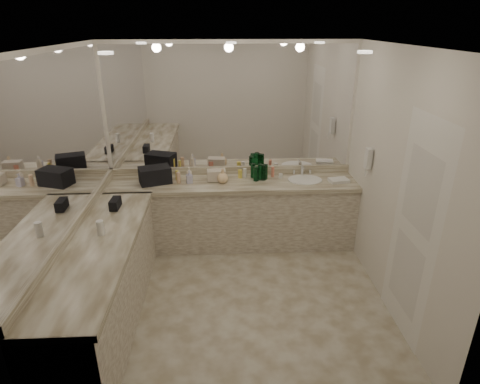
{
  "coord_description": "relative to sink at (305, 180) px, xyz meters",
  "views": [
    {
      "loc": [
        -0.14,
        -3.59,
        2.79
      ],
      "look_at": [
        0.07,
        0.4,
        1.09
      ],
      "focal_mm": 30.0,
      "sensor_mm": 36.0,
      "label": 1
    }
  ],
  "objects": [
    {
      "name": "floor",
      "position": [
        -0.95,
        -1.2,
        -0.9
      ],
      "size": [
        3.2,
        3.2,
        0.0
      ],
      "primitive_type": "plane",
      "color": "beige",
      "rests_on": "ground"
    },
    {
      "name": "ceiling",
      "position": [
        -0.95,
        -1.2,
        1.71
      ],
      "size": [
        3.2,
        3.2,
        0.0
      ],
      "primitive_type": "plane",
      "color": "white",
      "rests_on": "floor"
    },
    {
      "name": "wall_back",
      "position": [
        -0.95,
        0.3,
        0.41
      ],
      "size": [
        3.2,
        0.02,
        2.6
      ],
      "primitive_type": "cube",
      "color": "silver",
      "rests_on": "floor"
    },
    {
      "name": "wall_left",
      "position": [
        -2.55,
        -1.2,
        0.41
      ],
      "size": [
        0.02,
        3.0,
        2.6
      ],
      "primitive_type": "cube",
      "color": "silver",
      "rests_on": "floor"
    },
    {
      "name": "wall_right",
      "position": [
        0.65,
        -1.2,
        0.41
      ],
      "size": [
        0.02,
        3.0,
        2.6
      ],
      "primitive_type": "cube",
      "color": "silver",
      "rests_on": "floor"
    },
    {
      "name": "vanity_back_base",
      "position": [
        -0.95,
        0.0,
        -0.48
      ],
      "size": [
        3.2,
        0.6,
        0.84
      ],
      "primitive_type": "cube",
      "color": "beige",
      "rests_on": "floor"
    },
    {
      "name": "vanity_back_top",
      "position": [
        -0.95,
        -0.01,
        -0.03
      ],
      "size": [
        3.2,
        0.64,
        0.06
      ],
      "primitive_type": "cube",
      "color": "beige",
      "rests_on": "vanity_back_base"
    },
    {
      "name": "vanity_left_base",
      "position": [
        -2.25,
        -1.5,
        -0.48
      ],
      "size": [
        0.6,
        2.4,
        0.84
      ],
      "primitive_type": "cube",
      "color": "beige",
      "rests_on": "floor"
    },
    {
      "name": "vanity_left_top",
      "position": [
        -2.24,
        -1.5,
        -0.03
      ],
      "size": [
        0.64,
        2.42,
        0.06
      ],
      "primitive_type": "cube",
      "color": "beige",
      "rests_on": "vanity_left_base"
    },
    {
      "name": "backsplash_back",
      "position": [
        -0.95,
        0.28,
        0.05
      ],
      "size": [
        3.2,
        0.04,
        0.1
      ],
      "primitive_type": "cube",
      "color": "beige",
      "rests_on": "vanity_back_top"
    },
    {
      "name": "backsplash_left",
      "position": [
        -2.53,
        -1.2,
        0.05
      ],
      "size": [
        0.04,
        3.0,
        0.1
      ],
      "primitive_type": "cube",
      "color": "beige",
      "rests_on": "vanity_left_top"
    },
    {
      "name": "mirror_back",
      "position": [
        -0.95,
        0.29,
        0.88
      ],
      "size": [
        3.12,
        0.01,
        1.55
      ],
      "primitive_type": "cube",
      "color": "white",
      "rests_on": "wall_back"
    },
    {
      "name": "mirror_left",
      "position": [
        -2.54,
        -1.2,
        0.88
      ],
      "size": [
        0.01,
        2.92,
        1.55
      ],
      "primitive_type": "cube",
      "color": "white",
      "rests_on": "wall_left"
    },
    {
      "name": "sink",
      "position": [
        0.0,
        0.0,
        0.0
      ],
      "size": [
        0.44,
        0.44,
        0.03
      ],
      "primitive_type": "cylinder",
      "color": "white",
      "rests_on": "vanity_back_top"
    },
    {
      "name": "faucet",
      "position": [
        0.0,
        0.21,
        0.07
      ],
      "size": [
        0.24,
        0.16,
        0.14
      ],
      "primitive_type": "cube",
      "color": "silver",
      "rests_on": "vanity_back_top"
    },
    {
      "name": "wall_phone",
      "position": [
        0.61,
        -0.5,
        0.46
      ],
      "size": [
        0.06,
        0.1,
        0.24
      ],
      "primitive_type": "cube",
      "color": "white",
      "rests_on": "wall_right"
    },
    {
      "name": "door",
      "position": [
        0.64,
        -1.7,
        0.16
      ],
      "size": [
        0.02,
        0.82,
        2.1
      ],
      "primitive_type": "cube",
      "color": "white",
      "rests_on": "wall_right"
    },
    {
      "name": "black_toiletry_bag",
      "position": [
        -1.92,
        0.0,
        0.11
      ],
      "size": [
        0.44,
        0.36,
        0.22
      ],
      "primitive_type": "cube",
      "rotation": [
        0.0,
        0.0,
        0.34
      ],
      "color": "black",
      "rests_on": "vanity_back_top"
    },
    {
      "name": "black_bag_spill",
      "position": [
        -2.25,
        -0.74,
        0.06
      ],
      "size": [
        0.1,
        0.2,
        0.11
      ],
      "primitive_type": "cube",
      "rotation": [
        0.0,
        0.0,
        -0.03
      ],
      "color": "black",
      "rests_on": "vanity_left_top"
    },
    {
      "name": "cream_cosmetic_case",
      "position": [
        -1.15,
        0.04,
        0.07
      ],
      "size": [
        0.24,
        0.16,
        0.14
      ],
      "primitive_type": "cube",
      "rotation": [
        0.0,
        0.0,
        0.07
      ],
      "color": "beige",
      "rests_on": "vanity_back_top"
    },
    {
      "name": "hand_towel",
      "position": [
        0.42,
        -0.08,
        0.03
      ],
      "size": [
        0.26,
        0.2,
        0.04
      ],
      "primitive_type": "cube",
      "rotation": [
        0.0,
        0.0,
        0.18
      ],
      "color": "white",
      "rests_on": "vanity_back_top"
    },
    {
      "name": "lotion_left",
      "position": [
        -2.25,
        -1.34,
        0.09
      ],
      "size": [
        0.07,
        0.07,
        0.16
      ],
      "primitive_type": "cylinder",
      "color": "white",
      "rests_on": "vanity_left_top"
    },
    {
      "name": "soap_bottle_a",
      "position": [
        -1.49,
        0.01,
        0.1
      ],
      "size": [
        0.1,
        0.1,
        0.2
      ],
      "primitive_type": "imported",
      "rotation": [
        0.0,
        0.0,
        0.37
      ],
      "color": "white",
      "rests_on": "vanity_back_top"
    },
    {
      "name": "soap_bottle_b",
      "position": [
        -1.49,
        -0.03,
        0.09
      ],
      "size": [
        0.09,
        0.09,
        0.17
      ],
      "primitive_type": "imported",
      "rotation": [
        0.0,
        0.0,
        0.25
      ],
      "color": "silver",
      "rests_on": "vanity_back_top"
    },
    {
      "name": "soap_bottle_c",
      "position": [
        -1.07,
        -0.04,
        0.1
      ],
      "size": [
        0.16,
        0.16,
        0.19
      ],
      "primitive_type": "imported",
      "rotation": [
        0.0,
        0.0,
        -0.1
      ],
      "color": "beige",
      "rests_on": "vanity_back_top"
    },
    {
      "name": "green_bottle_0",
      "position": [
        -0.52,
        0.07,
        0.1
      ],
      "size": [
        0.07,
        0.07,
        0.2
      ],
      "primitive_type": "cylinder",
      "color": "#0C5525",
      "rests_on": "vanity_back_top"
    },
    {
      "name": "green_bottle_1",
      "position": [
        -0.58,
        0.04,
        0.11
      ],
      "size": [
        0.06,
        0.06,
        0.21
      ],
      "primitive_type": "cylinder",
      "color": "#0C5525",
      "rests_on": "vanity_back_top"
    },
    {
      "name": "green_bottle_2",
      "position": [
        -0.54,
        0.03,
        0.1
      ],
      "size": [
        0.07,
        0.07,
        0.19
      ],
      "primitive_type": "cylinder",
      "color": "#0C5525",
      "rests_on": "vanity_back_top"
    },
    {
      "name": "green_bottle_3",
      "position": [
        -0.67,
        0.13,
        0.1
      ],
      "size": [
        0.06,
        0.06,
        0.19
      ],
      "primitive_type": "cylinder",
      "color": "#0C5525",
      "rests_on": "vanity_back_top"
    },
    {
      "name": "green_bottle_4",
      "position": [
        -0.64,
        0.01,
        0.1
      ],
      "size": [
        0.07,
        0.07,
        0.19
      ],
      "primitive_type": "cylinder",
      "color": "#0C5525",
      "rests_on": "vanity_back_top"
    },
    {
      "name": "amenity_bottle_0",
      "position": [
        -0.31,
        0.08,
        0.04
      ],
      "size": [
        0.05,
        0.05,
        0.06
      ],
      "primitive_type": "cylinder",
      "color": "white",
      "rests_on": "vanity_back_top"
    },
    {
      "name": "amenity_bottle_1",
      "position": [
        -0.4,
        0.14,
        0.07
      ],
      "size": [
        0.04,
        0.04,
        0.14
      ],
      "primitive_type": "cylinder",
      "color": "#E57F66",
      "rests_on": "vanity_back_top"
    },
    {
      "name": "amenity_bottle_2",
      "position": [
        -0.77,
        0.14,
        0.06
      ],
      "size": [
        0.05,
        0.05,
        0.12
      ],
      "primitive_type": "cylinder",
      "color": "white",
      "rests_on": "vanity_back_top"
    },
    {
      "name": "amenity_bottle_3",
      "position": [
        -1.63,
        -0.02,
        0.08
      ],
      "size": [
        0.05,
        0.05,
        0.14
      ],
      "primitive_type": "cylinder",
      "color": "#E0B28C",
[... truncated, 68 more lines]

